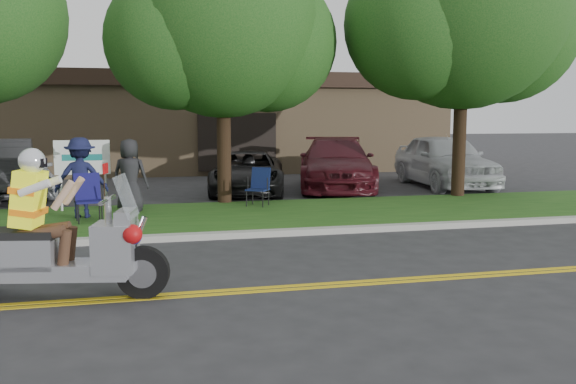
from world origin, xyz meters
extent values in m
plane|color=#28282B|center=(0.00, 0.00, 0.00)|extent=(120.00, 120.00, 0.00)
cube|color=gold|center=(0.00, -0.58, 0.01)|extent=(60.00, 0.10, 0.01)
cube|color=gold|center=(0.00, -0.42, 0.01)|extent=(60.00, 0.10, 0.01)
cube|color=#A8A89E|center=(0.00, 3.05, 0.06)|extent=(60.00, 0.25, 0.12)
cube|color=#1B4A13|center=(0.00, 5.20, 0.06)|extent=(60.00, 4.00, 0.10)
cube|color=#9E7F5B|center=(2.00, 19.00, 2.00)|extent=(18.00, 8.00, 4.00)
cube|color=black|center=(2.00, 14.95, 3.70)|extent=(18.00, 0.30, 0.60)
cylinder|color=#332114|center=(0.50, 7.20, 2.10)|extent=(0.36, 0.36, 4.20)
sphere|color=#134414|center=(0.50, 7.20, 4.65)|extent=(4.80, 4.80, 4.80)
sphere|color=#134414|center=(1.70, 7.50, 4.20)|extent=(3.60, 3.60, 3.60)
sphere|color=#134414|center=(-0.70, 7.00, 4.12)|extent=(3.36, 3.36, 3.36)
cylinder|color=#332114|center=(7.00, 7.00, 2.38)|extent=(0.36, 0.36, 4.76)
sphere|color=#134414|center=(7.00, 7.00, 5.27)|extent=(5.60, 5.60, 5.60)
sphere|color=#134414|center=(8.40, 7.30, 4.76)|extent=(4.20, 4.20, 4.20)
sphere|color=#134414|center=(5.60, 6.80, 4.68)|extent=(3.92, 3.92, 3.92)
cylinder|color=silver|center=(-3.40, 6.60, 0.55)|extent=(0.06, 0.06, 1.10)
cylinder|color=silver|center=(-2.40, 6.60, 0.55)|extent=(0.06, 0.06, 1.10)
cube|color=white|center=(-2.90, 6.60, 1.35)|extent=(1.25, 0.06, 0.80)
cylinder|color=black|center=(-1.54, -0.50, 0.34)|extent=(0.69, 0.28, 0.67)
cube|color=#A4A5AD|center=(-2.75, -0.28, 0.38)|extent=(2.19, 0.90, 0.20)
cube|color=#A4A5AD|center=(-3.08, -0.22, 0.62)|extent=(1.09, 0.69, 0.39)
cube|color=black|center=(-3.03, -0.23, 0.85)|extent=(0.97, 0.63, 0.11)
cube|color=#A4A5AD|center=(-1.87, -0.44, 0.67)|extent=(0.59, 0.62, 0.62)
cube|color=silver|center=(-1.72, -0.47, 1.32)|extent=(0.31, 0.55, 0.55)
sphere|color=#B20C0F|center=(-1.65, -0.64, 0.87)|extent=(0.25, 0.25, 0.25)
cube|color=#F7FF1A|center=(-2.91, -0.25, 1.30)|extent=(0.46, 0.51, 0.73)
sphere|color=silver|center=(-2.84, -0.26, 1.77)|extent=(0.32, 0.32, 0.32)
cylinder|color=black|center=(0.92, 6.28, 0.30)|extent=(0.03, 0.03, 0.39)
cylinder|color=black|center=(1.28, 6.04, 0.30)|extent=(0.03, 0.03, 0.39)
cylinder|color=black|center=(1.13, 6.61, 0.30)|extent=(0.03, 0.03, 0.39)
cylinder|color=black|center=(1.49, 6.38, 0.30)|extent=(0.03, 0.03, 0.39)
cube|color=#0E1945|center=(1.20, 6.33, 0.51)|extent=(0.65, 0.64, 0.04)
cube|color=#0E1945|center=(1.32, 6.51, 0.77)|extent=(0.49, 0.39, 0.53)
cylinder|color=black|center=(-2.83, 4.66, 0.32)|extent=(0.03, 0.03, 0.42)
cylinder|color=black|center=(-2.38, 4.74, 0.32)|extent=(0.03, 0.03, 0.42)
cylinder|color=black|center=(-2.91, 5.07, 0.32)|extent=(0.03, 0.03, 0.42)
cylinder|color=black|center=(-2.46, 5.16, 0.32)|extent=(0.03, 0.03, 0.42)
cube|color=#131151|center=(-2.64, 4.91, 0.54)|extent=(0.61, 0.57, 0.04)
cube|color=#131151|center=(-2.69, 5.13, 0.83)|extent=(0.55, 0.25, 0.57)
imported|color=#15183B|center=(-2.84, 5.52, 0.98)|extent=(1.16, 0.71, 1.75)
imported|color=black|center=(-1.82, 6.17, 0.95)|extent=(0.95, 0.77, 1.69)
imported|color=silver|center=(-5.00, 10.46, 0.72)|extent=(2.64, 4.48, 1.43)
imported|color=#29282B|center=(-5.50, 10.33, 0.82)|extent=(2.45, 5.17, 1.64)
imported|color=black|center=(1.50, 9.51, 0.63)|extent=(2.96, 4.84, 1.25)
imported|color=#481119|center=(4.41, 10.06, 0.80)|extent=(3.60, 5.94, 1.61)
imported|color=#B6B9BD|center=(8.00, 9.72, 0.87)|extent=(2.48, 5.26, 1.74)
camera|label=1|loc=(-1.48, -8.32, 2.34)|focal=38.00mm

